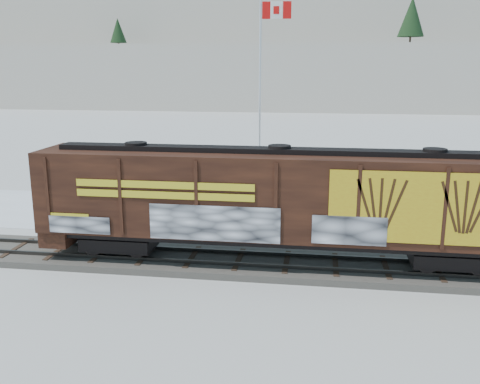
% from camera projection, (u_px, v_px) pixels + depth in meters
% --- Properties ---
extents(ground, '(500.00, 500.00, 0.00)m').
position_uv_depth(ground, '(192.00, 263.00, 22.72)').
color(ground, white).
rests_on(ground, ground).
extents(rail_track, '(50.00, 3.40, 0.43)m').
position_uv_depth(rail_track, '(192.00, 260.00, 22.68)').
color(rail_track, '#59544C').
rests_on(rail_track, ground).
extents(parking_strip, '(40.00, 8.00, 0.03)m').
position_uv_depth(parking_strip, '(223.00, 215.00, 29.93)').
color(parking_strip, white).
rests_on(parking_strip, ground).
extents(hillside, '(360.00, 110.00, 93.00)m').
position_uv_depth(hillside, '(304.00, 44.00, 153.97)').
color(hillside, white).
rests_on(hillside, ground).
extents(hopper_railcar, '(19.63, 3.06, 4.60)m').
position_uv_depth(hopper_railcar, '(279.00, 198.00, 21.50)').
color(hopper_railcar, black).
rests_on(hopper_railcar, rail_track).
extents(flagpole, '(2.30, 0.90, 12.12)m').
position_uv_depth(flagpole, '(261.00, 125.00, 33.65)').
color(flagpole, silver).
rests_on(flagpole, ground).
extents(car_silver, '(4.48, 1.88, 1.51)m').
position_uv_depth(car_silver, '(149.00, 196.00, 31.04)').
color(car_silver, '#BABCC2').
rests_on(car_silver, parking_strip).
extents(car_white, '(4.55, 1.68, 1.49)m').
position_uv_depth(car_white, '(155.00, 197.00, 31.03)').
color(car_white, white).
rests_on(car_white, parking_strip).
extents(car_dark, '(5.70, 3.76, 1.53)m').
position_uv_depth(car_dark, '(319.00, 201.00, 29.91)').
color(car_dark, '#202328').
rests_on(car_dark, parking_strip).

